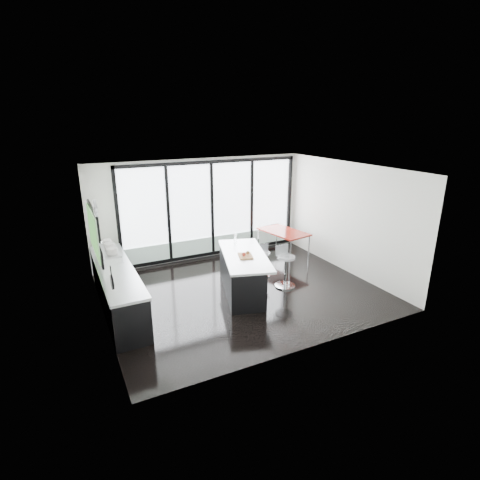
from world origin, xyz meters
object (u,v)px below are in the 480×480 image
island (241,273)px  bar_stool_near (286,271)px  bar_stool_far (263,264)px  red_table (283,244)px

island → bar_stool_near: bearing=-13.6°
bar_stool_near → bar_stool_far: (-0.14, 0.80, -0.07)m
bar_stool_far → island: bearing=-133.7°
bar_stool_near → red_table: bearing=50.9°
island → red_table: (2.08, 1.47, -0.08)m
bar_stool_near → bar_stool_far: bearing=91.7°
bar_stool_near → red_table: same height
bar_stool_far → red_table: red_table is taller
bar_stool_near → bar_stool_far: size_ratio=1.24×
island → bar_stool_near: island is taller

